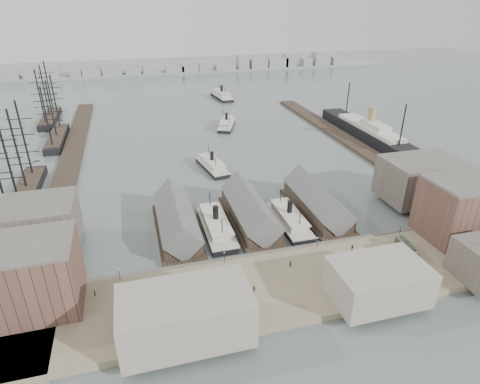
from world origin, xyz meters
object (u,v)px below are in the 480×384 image
object	(u,v)px
horse_cart_left	(134,305)
horse_cart_center	(233,278)
ferry_docked_west	(216,226)
ocean_steamer	(369,132)
tram	(406,249)
horse_cart_right	(345,266)

from	to	relation	value
horse_cart_left	horse_cart_center	distance (m)	27.43
ferry_docked_west	ocean_steamer	world-z (taller)	ocean_steamer
ocean_steamer	horse_cart_left	size ratio (longest dim) A/B	21.12
horse_cart_center	ocean_steamer	bearing A→B (deg)	-33.41
tram	horse_cart_left	bearing A→B (deg)	-169.98
ocean_steamer	tram	bearing A→B (deg)	-116.30
horse_cart_right	ferry_docked_west	bearing A→B (deg)	46.50
tram	horse_cart_left	distance (m)	81.54
horse_cart_left	horse_cart_right	size ratio (longest dim) A/B	0.95
horse_cart_right	ocean_steamer	bearing A→B (deg)	-31.72
tram	horse_cart_right	distance (m)	21.81
ferry_docked_west	horse_cart_left	distance (m)	43.67
ocean_steamer	horse_cart_right	world-z (taller)	ocean_steamer
ferry_docked_west	tram	distance (m)	61.31
ferry_docked_west	horse_cart_center	distance (m)	29.33
ferry_docked_west	horse_cart_right	xyz separation A→B (m)	(31.11, -32.65, 0.29)
tram	horse_cart_center	bearing A→B (deg)	-173.15
tram	horse_cart_left	xyz separation A→B (m)	(-81.51, -1.85, -1.09)
ocean_steamer	horse_cart_left	world-z (taller)	ocean_steamer
horse_cart_left	ocean_steamer	bearing A→B (deg)	-8.98
ocean_steamer	ferry_docked_west	bearing A→B (deg)	-144.66
ferry_docked_west	horse_cart_center	bearing A→B (deg)	-92.92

